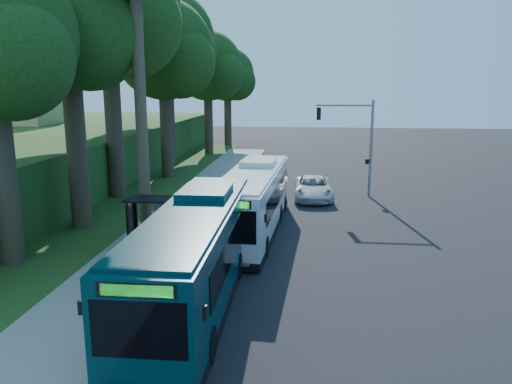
# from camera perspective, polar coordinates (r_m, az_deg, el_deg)

# --- Properties ---
(ground) EXTENTS (140.00, 140.00, 0.00)m
(ground) POSITION_cam_1_polar(r_m,az_deg,el_deg) (27.58, 5.12, -4.83)
(ground) COLOR black
(ground) RESTS_ON ground
(sidewalk) EXTENTS (4.50, 70.00, 0.12)m
(sidewalk) POSITION_cam_1_polar(r_m,az_deg,el_deg) (28.60, -9.70, -4.21)
(sidewalk) COLOR gray
(sidewalk) RESTS_ON ground
(red_curb) EXTENTS (0.25, 30.00, 0.13)m
(red_curb) POSITION_cam_1_polar(r_m,az_deg,el_deg) (24.35, -6.99, -7.06)
(red_curb) COLOR maroon
(red_curb) RESTS_ON ground
(grass_verge) EXTENTS (8.00, 70.00, 0.06)m
(grass_verge) POSITION_cam_1_polar(r_m,az_deg,el_deg) (35.03, -16.50, -1.55)
(grass_verge) COLOR #234719
(grass_verge) RESTS_ON ground
(bus_shelter) EXTENTS (3.20, 1.51, 2.55)m
(bus_shelter) POSITION_cam_1_polar(r_m,az_deg,el_deg) (25.49, -11.46, -2.25)
(bus_shelter) COLOR black
(bus_shelter) RESTS_ON ground
(stop_sign_pole) EXTENTS (0.35, 0.06, 3.17)m
(stop_sign_pole) POSITION_cam_1_polar(r_m,az_deg,el_deg) (22.93, -8.65, -3.05)
(stop_sign_pole) COLOR gray
(stop_sign_pole) RESTS_ON ground
(traffic_signal_pole) EXTENTS (4.10, 0.30, 7.00)m
(traffic_signal_pole) POSITION_cam_1_polar(r_m,az_deg,el_deg) (36.72, 11.49, 6.29)
(traffic_signal_pole) COLOR gray
(traffic_signal_pole) RESTS_ON ground
(hillside_backdrop) EXTENTS (24.00, 60.00, 8.80)m
(hillside_backdrop) POSITION_cam_1_polar(r_m,az_deg,el_deg) (49.61, -26.54, 4.43)
(hillside_backdrop) COLOR #234719
(hillside_backdrop) RESTS_ON ground
(tree_0) EXTENTS (8.40, 8.00, 15.70)m
(tree_0) POSITION_cam_1_polar(r_m,az_deg,el_deg) (29.44, -20.61, 17.59)
(tree_0) COLOR #382B1E
(tree_0) RESTS_ON ground
(tree_1) EXTENTS (10.50, 10.00, 18.26)m
(tree_1) POSITION_cam_1_polar(r_m,az_deg,el_deg) (37.28, -16.48, 18.94)
(tree_1) COLOR #382B1E
(tree_1) RESTS_ON ground
(tree_2) EXTENTS (8.82, 8.40, 15.12)m
(tree_2) POSITION_cam_1_polar(r_m,az_deg,el_deg) (44.15, -10.39, 15.16)
(tree_2) COLOR #382B1E
(tree_2) RESTS_ON ground
(tree_3) EXTENTS (10.08, 9.60, 17.28)m
(tree_3) POSITION_cam_1_polar(r_m,az_deg,el_deg) (52.47, -10.08, 16.33)
(tree_3) COLOR #382B1E
(tree_3) RESTS_ON ground
(tree_4) EXTENTS (8.40, 8.00, 14.14)m
(tree_4) POSITION_cam_1_polar(r_m,az_deg,el_deg) (59.55, -5.46, 13.78)
(tree_4) COLOR #382B1E
(tree_4) RESTS_ON ground
(tree_5) EXTENTS (7.35, 7.00, 12.86)m
(tree_5) POSITION_cam_1_polar(r_m,az_deg,el_deg) (67.23, -3.22, 12.98)
(tree_5) COLOR #382B1E
(tree_5) RESTS_ON ground
(white_bus) EXTENTS (3.32, 12.78, 3.78)m
(white_bus) POSITION_cam_1_polar(r_m,az_deg,el_deg) (27.53, -0.34, -0.84)
(white_bus) COLOR silver
(white_bus) RESTS_ON ground
(teal_bus) EXTENTS (3.00, 13.20, 3.92)m
(teal_bus) POSITION_cam_1_polar(r_m,az_deg,el_deg) (19.01, -6.89, -6.76)
(teal_bus) COLOR #092D34
(teal_bus) RESTS_ON ground
(pickup) EXTENTS (2.77, 5.76, 1.58)m
(pickup) POSITION_cam_1_polar(r_m,az_deg,el_deg) (36.01, 6.55, 0.49)
(pickup) COLOR silver
(pickup) RESTS_ON ground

